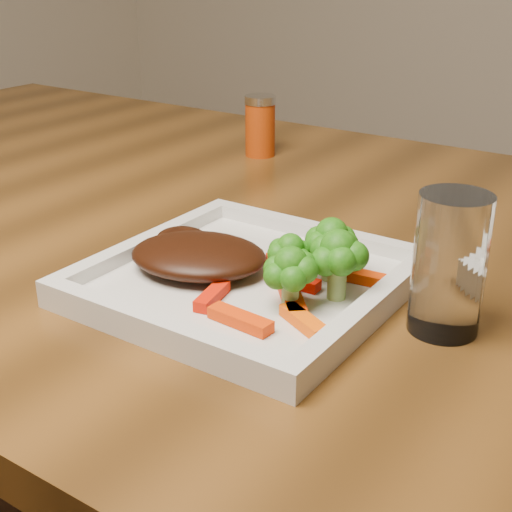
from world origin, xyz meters
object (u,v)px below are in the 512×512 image
Objects in this scene: plate at (247,284)px; dining_table at (178,432)px; steak at (199,256)px; spice_shaker at (260,126)px; drinking_glass at (449,265)px.

dining_table is at bearing 145.96° from plate.
spice_shaker is at bearing 116.40° from steak.
steak is 0.46m from spice_shaker.
plate is 0.05m from steak.
steak reaches higher than dining_table.
drinking_glass is at bearing 10.26° from steak.
dining_table is 0.48m from plate.
spice_shaker reaches higher than steak.
dining_table is at bearing -88.31° from spice_shaker.
dining_table is 13.33× the size of drinking_glass.
dining_table is 0.48m from steak.
drinking_glass is (0.18, 0.03, 0.05)m from plate.
drinking_glass reaches higher than plate.
dining_table is 17.39× the size of spice_shaker.
spice_shaker is at bearing 139.64° from drinking_glass.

